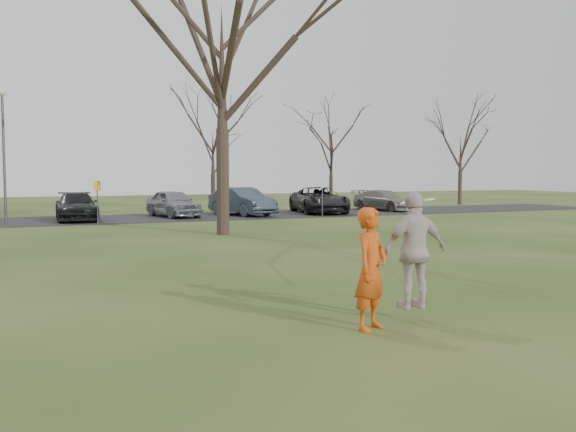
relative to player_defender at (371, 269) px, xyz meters
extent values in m
plane|color=#1E380F|center=(0.51, 0.39, -0.96)|extent=(120.00, 120.00, 0.00)
cube|color=black|center=(0.51, 25.39, -0.94)|extent=(62.00, 6.50, 0.04)
imported|color=#C44810|center=(0.00, 0.00, 0.00)|extent=(0.84, 0.76, 1.93)
imported|color=black|center=(-2.23, 25.02, -0.21)|extent=(2.19, 4.98, 1.42)
imported|color=gray|center=(2.89, 25.52, -0.17)|extent=(2.57, 4.67, 1.50)
imported|color=#33404D|center=(6.78, 25.17, -0.13)|extent=(2.83, 5.09, 1.59)
imported|color=black|center=(11.74, 25.24, -0.14)|extent=(3.58, 6.02, 1.57)
imported|color=slate|center=(16.65, 25.73, -0.27)|extent=(2.88, 4.82, 1.31)
imported|color=beige|center=(0.92, 0.15, 0.23)|extent=(1.16, 0.52, 1.94)
cylinder|color=white|center=(1.16, 0.18, 1.05)|extent=(0.27, 0.27, 0.08)
cylinder|color=#47474C|center=(-5.49, 22.89, 2.04)|extent=(0.12, 0.12, 6.00)
sphere|color=beige|center=(-5.49, 22.89, 5.14)|extent=(0.34, 0.34, 0.34)
cylinder|color=#47474C|center=(-1.49, 22.39, 0.04)|extent=(0.06, 0.06, 2.00)
cube|color=yellow|center=(-1.49, 22.39, 0.89)|extent=(0.35, 0.35, 0.45)
cylinder|color=#47474C|center=(10.51, 22.39, 0.04)|extent=(0.06, 0.06, 2.00)
cube|color=silver|center=(10.51, 22.39, 0.89)|extent=(0.35, 0.35, 0.45)
camera|label=1|loc=(-5.08, -8.30, 1.50)|focal=38.76mm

